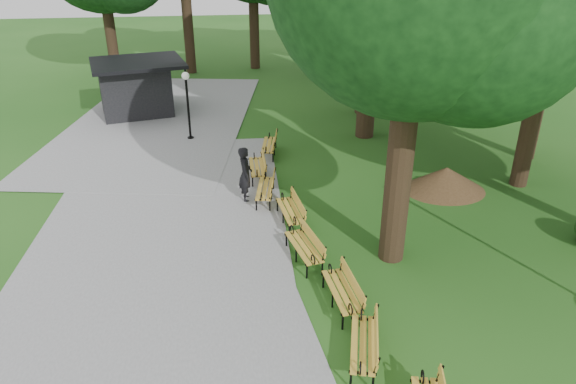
{
  "coord_description": "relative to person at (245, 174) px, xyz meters",
  "views": [
    {
      "loc": [
        -1.78,
        -11.18,
        8.26
      ],
      "look_at": [
        0.06,
        3.26,
        1.1
      ],
      "focal_mm": 33.16,
      "sensor_mm": 36.0,
      "label": 1
    }
  ],
  "objects": [
    {
      "name": "ground",
      "position": [
        1.14,
        -5.06,
        -0.96
      ],
      "size": [
        100.0,
        100.0,
        0.0
      ],
      "primitive_type": "plane",
      "color": "#205418",
      "rests_on": "ground"
    },
    {
      "name": "person",
      "position": [
        0.0,
        0.0,
        0.0
      ],
      "size": [
        0.49,
        0.72,
        1.92
      ],
      "primitive_type": "imported",
      "rotation": [
        0.0,
        0.0,
        1.61
      ],
      "color": "black",
      "rests_on": "ground"
    },
    {
      "name": "bench_3",
      "position": [
        1.37,
        -3.93,
        -0.52
      ],
      "size": [
        1.02,
        1.99,
        0.88
      ],
      "primitive_type": null,
      "rotation": [
        0.0,
        0.0,
        -1.36
      ],
      "color": "gold",
      "rests_on": "ground"
    },
    {
      "name": "path",
      "position": [
        -2.86,
        -2.06,
        -0.93
      ],
      "size": [
        12.0,
        38.0,
        0.06
      ],
      "primitive_type": "cube",
      "color": "gray",
      "rests_on": "ground"
    },
    {
      "name": "bench_6",
      "position": [
        0.51,
        1.75,
        -0.52
      ],
      "size": [
        0.65,
        1.9,
        0.88
      ],
      "primitive_type": null,
      "rotation": [
        0.0,
        0.0,
        -1.58
      ],
      "color": "gold",
      "rests_on": "ground"
    },
    {
      "name": "bench_7",
      "position": [
        1.15,
        3.93,
        -0.52
      ],
      "size": [
        0.96,
        1.98,
        0.88
      ],
      "primitive_type": null,
      "rotation": [
        0.0,
        0.0,
        -1.75
      ],
      "color": "gold",
      "rests_on": "ground"
    },
    {
      "name": "bench_1",
      "position": [
        2.03,
        -7.88,
        -0.52
      ],
      "size": [
        1.11,
        2.0,
        0.88
      ],
      "primitive_type": null,
      "rotation": [
        0.0,
        0.0,
        -1.83
      ],
      "color": "gold",
      "rests_on": "ground"
    },
    {
      "name": "lamp_post",
      "position": [
        -2.1,
        6.23,
        1.2
      ],
      "size": [
        0.32,
        0.32,
        2.97
      ],
      "color": "black",
      "rests_on": "ground"
    },
    {
      "name": "bench_5",
      "position": [
        0.64,
        -0.11,
        -0.52
      ],
      "size": [
        0.96,
        1.98,
        0.88
      ],
      "primitive_type": null,
      "rotation": [
        0.0,
        0.0,
        -1.74
      ],
      "color": "gold",
      "rests_on": "ground"
    },
    {
      "name": "bench_4",
      "position": [
        1.27,
        -1.8,
        -0.52
      ],
      "size": [
        0.84,
        1.96,
        0.88
      ],
      "primitive_type": null,
      "rotation": [
        0.0,
        0.0,
        -1.46
      ],
      "color": "gold",
      "rests_on": "ground"
    },
    {
      "name": "kiosk",
      "position": [
        -4.86,
        10.25,
        0.38
      ],
      "size": [
        5.0,
        4.59,
        2.67
      ],
      "primitive_type": null,
      "rotation": [
        0.0,
        0.0,
        0.23
      ],
      "color": "black",
      "rests_on": "ground"
    },
    {
      "name": "dirt_mound",
      "position": [
        7.0,
        -0.14,
        -0.52
      ],
      "size": [
        2.42,
        2.42,
        0.88
      ],
      "primitive_type": "cone",
      "color": "#47301C",
      "rests_on": "ground"
    },
    {
      "name": "bench_2",
      "position": [
        1.97,
        -6.03,
        -0.52
      ],
      "size": [
        0.8,
        1.95,
        0.88
      ],
      "primitive_type": null,
      "rotation": [
        0.0,
        0.0,
        -1.48
      ],
      "color": "gold",
      "rests_on": "ground"
    }
  ]
}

